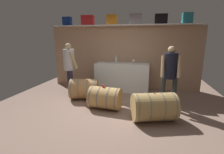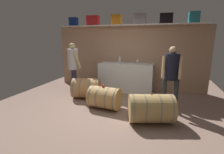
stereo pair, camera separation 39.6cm
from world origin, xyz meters
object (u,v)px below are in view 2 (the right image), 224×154
(toolcase_navy, at_px, (74,22))
(wine_glass, at_px, (137,61))
(toolcase_grey, at_px, (140,19))
(toolcase_teal, at_px, (194,17))
(tasting_cup, at_px, (103,86))
(visitor_tasting, at_px, (73,63))
(wine_bottle_clear, at_px, (120,60))
(winemaker_pouring, at_px, (171,72))
(wine_barrel_flank, at_px, (86,88))
(toolcase_black, at_px, (166,18))
(wine_barrel_near, at_px, (105,98))
(toolcase_red, at_px, (93,21))
(work_cabinet, at_px, (126,77))
(toolcase_orange, at_px, (117,20))
(wine_barrel_far, at_px, (151,108))

(toolcase_navy, relative_size, wine_glass, 1.92)
(toolcase_navy, height_order, toolcase_grey, toolcase_grey)
(toolcase_teal, bearing_deg, tasting_cup, -141.56)
(tasting_cup, xyz_separation_m, visitor_tasting, (-1.35, 0.91, 0.40))
(toolcase_grey, xyz_separation_m, wine_bottle_clear, (-0.57, -0.40, -1.32))
(winemaker_pouring, bearing_deg, wine_barrel_flank, -1.32)
(wine_barrel_flank, distance_m, visitor_tasting, 0.99)
(toolcase_black, bearing_deg, wine_glass, -164.57)
(toolcase_grey, bearing_deg, winemaker_pouring, -53.22)
(winemaker_pouring, bearing_deg, wine_barrel_near, 17.01)
(wine_glass, height_order, tasting_cup, wine_glass)
(toolcase_red, distance_m, work_cabinet, 2.31)
(toolcase_orange, height_order, work_cabinet, toolcase_orange)
(toolcase_navy, relative_size, tasting_cup, 4.96)
(toolcase_black, xyz_separation_m, winemaker_pouring, (0.22, -1.40, -1.40))
(wine_bottle_clear, bearing_deg, wine_barrel_flank, -131.71)
(toolcase_black, relative_size, wine_barrel_near, 0.46)
(toolcase_orange, relative_size, tasting_cup, 5.41)
(toolcase_red, relative_size, wine_barrel_flank, 0.47)
(toolcase_orange, height_order, winemaker_pouring, toolcase_orange)
(toolcase_red, height_order, toolcase_orange, toolcase_red)
(winemaker_pouring, bearing_deg, wine_bottle_clear, -30.98)
(toolcase_black, xyz_separation_m, tasting_cup, (-1.43, -1.86, -1.78))
(toolcase_teal, distance_m, visitor_tasting, 3.94)
(wine_barrel_flank, bearing_deg, toolcase_black, 19.92)
(wine_barrel_flank, bearing_deg, visitor_tasting, 138.90)
(wine_bottle_clear, bearing_deg, winemaker_pouring, -32.10)
(toolcase_red, xyz_separation_m, tasting_cup, (1.04, -1.86, -1.79))
(wine_glass, distance_m, wine_barrel_flank, 1.88)
(wine_barrel_far, distance_m, visitor_tasting, 3.00)
(toolcase_orange, distance_m, work_cabinet, 1.97)
(toolcase_black, relative_size, wine_bottle_clear, 1.36)
(wine_bottle_clear, bearing_deg, toolcase_orange, 118.95)
(toolcase_red, xyz_separation_m, wine_barrel_far, (2.29, -2.26, -2.08))
(winemaker_pouring, height_order, visitor_tasting, visitor_tasting)
(wine_bottle_clear, height_order, winemaker_pouring, winemaker_pouring)
(toolcase_navy, distance_m, wine_bottle_clear, 2.31)
(wine_barrel_far, bearing_deg, toolcase_orange, 105.31)
(toolcase_red, bearing_deg, wine_barrel_far, -48.37)
(wine_glass, bearing_deg, tasting_cup, -111.25)
(toolcase_teal, bearing_deg, wine_glass, -172.38)
(wine_bottle_clear, bearing_deg, tasting_cup, -92.14)
(work_cabinet, xyz_separation_m, winemaker_pouring, (1.42, -1.18, 0.51))
(wine_glass, distance_m, winemaker_pouring, 1.54)
(toolcase_navy, bearing_deg, wine_barrel_near, -47.83)
(visitor_tasting, bearing_deg, toolcase_red, 123.09)
(toolcase_navy, distance_m, visitor_tasting, 1.73)
(toolcase_grey, bearing_deg, wine_bottle_clear, -144.13)
(toolcase_red, relative_size, toolcase_teal, 1.29)
(toolcase_black, xyz_separation_m, visitor_tasting, (-2.78, -0.95, -1.38))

